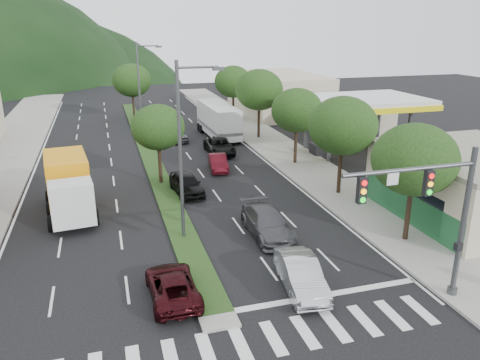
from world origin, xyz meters
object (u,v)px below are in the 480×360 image
object	(u,v)px
tree_r_a	(415,160)
streetlight_near	(184,144)
tree_r_c	(297,110)
suv_maroon	(172,285)
streetlight_mid	(141,87)
tree_r_d	(259,90)
car_queue_b	(267,223)
sedan_silver	(301,274)
car_queue_a	(187,184)
tree_med_near	(158,127)
tree_med_far	(132,80)
tree_r_e	(233,82)
motorhome	(218,120)
tree_r_b	(343,126)
car_queue_d	(220,146)
box_truck	(69,187)
car_queue_e	(176,134)
traffic_signal	(436,205)
car_queue_c	(218,163)

from	to	relation	value
tree_r_a	streetlight_near	size ratio (longest dim) A/B	0.66
tree_r_c	suv_maroon	bearing A→B (deg)	-126.98
streetlight_near	streetlight_mid	bearing A→B (deg)	90.00
tree_r_d	car_queue_b	world-z (taller)	tree_r_d
sedan_silver	car_queue_b	size ratio (longest dim) A/B	0.86
sedan_silver	car_queue_a	world-z (taller)	car_queue_a
tree_r_d	car_queue_a	xyz separation A→B (m)	(-10.50, -14.81, -4.42)
tree_med_near	tree_r_c	bearing A→B (deg)	9.46
tree_med_far	streetlight_near	size ratio (longest dim) A/B	0.69
tree_r_e	motorhome	distance (m)	9.56
tree_r_b	tree_r_e	world-z (taller)	tree_r_b
tree_r_c	tree_med_near	xyz separation A→B (m)	(-12.00, -2.00, -0.32)
car_queue_d	motorhome	xyz separation A→B (m)	(1.54, 6.65, 1.17)
tree_med_far	box_truck	world-z (taller)	tree_med_far
car_queue_a	motorhome	distance (m)	17.91
streetlight_near	car_queue_a	size ratio (longest dim) A/B	2.23
tree_r_a	tree_r_c	bearing A→B (deg)	90.00
box_truck	motorhome	bearing A→B (deg)	-135.13
tree_r_e	car_queue_b	size ratio (longest dim) A/B	1.28
tree_r_d	box_truck	size ratio (longest dim) A/B	0.94
tree_r_e	streetlight_near	size ratio (longest dim) A/B	0.67
tree_r_b	car_queue_e	distance (m)	21.76
tree_med_far	streetlight_mid	bearing A→B (deg)	-88.93
tree_med_near	streetlight_near	distance (m)	10.07
tree_r_a	tree_med_far	size ratio (longest dim) A/B	0.96
tree_med_far	car_queue_e	bearing A→B (deg)	-75.03
streetlight_near	box_truck	world-z (taller)	streetlight_near
tree_r_a	tree_r_e	bearing A→B (deg)	90.00
streetlight_mid	sedan_silver	distance (m)	32.58
tree_r_a	car_queue_d	xyz separation A→B (m)	(-5.53, 21.19, -4.10)
tree_r_d	tree_r_e	distance (m)	10.00
streetlight_near	tree_r_a	bearing A→B (deg)	-18.73
streetlight_near	car_queue_d	bearing A→B (deg)	69.98
traffic_signal	tree_r_a	size ratio (longest dim) A/B	1.06
tree_r_b	streetlight_near	distance (m)	12.47
suv_maroon	car_queue_c	xyz separation A→B (m)	(6.64, 18.19, 0.03)
suv_maroon	car_queue_c	size ratio (longest dim) A/B	1.13
car_queue_b	car_queue_d	xyz separation A→B (m)	(1.73, 18.20, -0.05)
traffic_signal	suv_maroon	distance (m)	11.86
streetlight_near	car_queue_d	xyz separation A→B (m)	(6.27, 17.19, -4.87)
motorhome	sedan_silver	bearing A→B (deg)	-98.21
suv_maroon	car_queue_a	distance (m)	13.54
tree_r_a	tree_med_near	bearing A→B (deg)	130.60
traffic_signal	car_queue_c	distance (m)	22.45
tree_r_a	car_queue_b	distance (m)	8.83
tree_r_a	car_queue_b	bearing A→B (deg)	157.59
car_queue_a	car_queue_b	size ratio (longest dim) A/B	0.85
tree_med_near	motorhome	world-z (taller)	tree_med_near
tree_r_b	tree_med_far	xyz separation A→B (m)	(-12.00, 32.00, -0.03)
tree_r_a	tree_r_e	distance (m)	36.00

